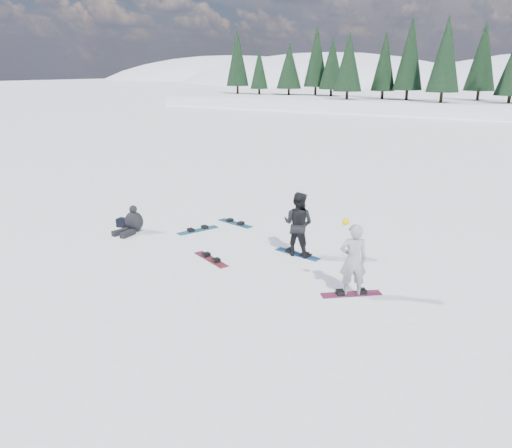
# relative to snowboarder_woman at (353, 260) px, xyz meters

# --- Properties ---
(ground) EXTENTS (420.00, 420.00, 0.00)m
(ground) POSITION_rel_snowboarder_woman_xyz_m (-2.38, 0.83, -0.93)
(ground) COLOR white
(ground) RESTS_ON ground
(alpine_backdrop) EXTENTS (412.50, 227.00, 53.20)m
(alpine_backdrop) POSITION_rel_snowboarder_woman_xyz_m (-14.11, 190.00, -14.90)
(alpine_backdrop) COLOR white
(alpine_backdrop) RESTS_ON ground
(snowboarder_woman) EXTENTS (0.80, 0.72, 1.98)m
(snowboarder_woman) POSITION_rel_snowboarder_woman_xyz_m (0.00, 0.00, 0.00)
(snowboarder_woman) COLOR #AAA9AF
(snowboarder_woman) RESTS_ON ground
(snowboarder_man) EXTENTS (0.95, 0.75, 1.93)m
(snowboarder_man) POSITION_rel_snowboarder_woman_xyz_m (-2.36, 1.83, 0.04)
(snowboarder_man) COLOR black
(snowboarder_man) RESTS_ON ground
(seated_rider) EXTENTS (0.70, 1.12, 0.93)m
(seated_rider) POSITION_rel_snowboarder_woman_xyz_m (-8.15, 0.96, -0.57)
(seated_rider) COLOR black
(seated_rider) RESTS_ON ground
(gear_bag) EXTENTS (0.50, 0.38, 0.30)m
(gear_bag) POSITION_rel_snowboarder_woman_xyz_m (-8.85, 1.22, -0.78)
(gear_bag) COLOR black
(gear_bag) RESTS_ON ground
(snowboard_woman) EXTENTS (1.35, 1.14, 0.03)m
(snowboard_woman) POSITION_rel_snowboarder_woman_xyz_m (0.00, 0.00, -0.91)
(snowboard_woman) COLOR #901F4D
(snowboard_woman) RESTS_ON ground
(snowboard_man) EXTENTS (1.53, 0.54, 0.03)m
(snowboard_man) POSITION_rel_snowboarder_woman_xyz_m (-2.36, 1.83, -0.91)
(snowboard_man) COLOR #1B5996
(snowboard_man) RESTS_ON ground
(snowboard_loose_c) EXTENTS (1.52, 0.60, 0.03)m
(snowboard_loose_c) POSITION_rel_snowboarder_woman_xyz_m (-5.65, 3.51, -0.91)
(snowboard_loose_c) COLOR #19638B
(snowboard_loose_c) RESTS_ON ground
(snowboard_loose_b) EXTENTS (1.49, 0.86, 0.03)m
(snowboard_loose_b) POSITION_rel_snowboarder_woman_xyz_m (-4.34, 0.16, -0.91)
(snowboard_loose_b) COLOR maroon
(snowboard_loose_b) RESTS_ON ground
(snowboard_loose_a) EXTENTS (0.84, 1.49, 0.03)m
(snowboard_loose_a) POSITION_rel_snowboarder_woman_xyz_m (-6.33, 2.18, -0.91)
(snowboard_loose_a) COLOR #1A6F92
(snowboard_loose_a) RESTS_ON ground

